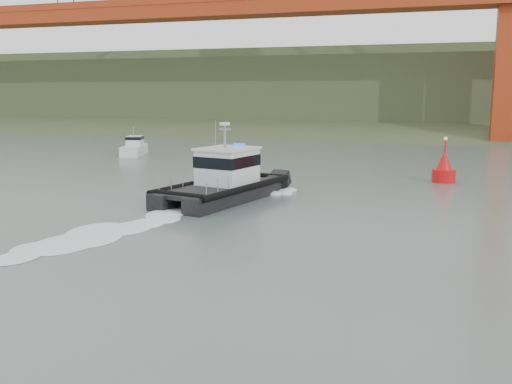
% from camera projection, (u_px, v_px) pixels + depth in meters
% --- Properties ---
extents(ground, '(400.00, 400.00, 0.00)m').
position_uv_depth(ground, '(223.00, 279.00, 24.18)').
color(ground, '#505F59').
rests_on(ground, ground).
extents(headlands, '(500.00, 105.36, 27.12)m').
position_uv_depth(headlands, '(402.00, 97.00, 140.98)').
color(headlands, '#344628').
rests_on(headlands, ground).
extents(patrol_boat, '(7.07, 12.84, 5.90)m').
position_uv_depth(patrol_boat, '(225.00, 180.00, 42.31)').
color(patrol_boat, black).
rests_on(patrol_boat, ground).
extents(motorboat, '(4.22, 7.22, 3.77)m').
position_uv_depth(motorboat, '(134.00, 148.00, 73.37)').
color(motorboat, silver).
rests_on(motorboat, ground).
extents(nav_buoy, '(2.05, 2.05, 4.27)m').
position_uv_depth(nav_buoy, '(444.00, 170.00, 50.64)').
color(nav_buoy, red).
rests_on(nav_buoy, ground).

